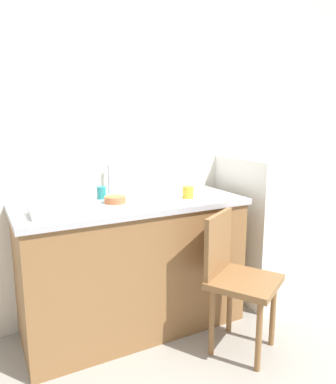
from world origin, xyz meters
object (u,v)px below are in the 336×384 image
at_px(chair, 235,275).
at_px(dish_tray, 55,210).
at_px(refrigerator, 262,227).
at_px(cup_yellow, 188,192).
at_px(cup_teal, 102,193).
at_px(terracotta_bowl, 115,200).

height_order(chair, dish_tray, dish_tray).
bearing_deg(refrigerator, cup_yellow, -174.86).
relative_size(dish_tray, cup_teal, 3.26).
distance_m(refrigerator, dish_tray, 1.74).
height_order(chair, cup_yellow, cup_yellow).
bearing_deg(cup_yellow, cup_teal, 154.25).
xyz_separation_m(refrigerator, terracotta_bowl, (-1.28, 0.02, 0.36)).
bearing_deg(refrigerator, cup_teal, 171.64).
bearing_deg(dish_tray, terracotta_bowl, 17.03).
height_order(dish_tray, cup_yellow, cup_yellow).
distance_m(refrigerator, cup_teal, 1.39).
relative_size(refrigerator, cup_teal, 13.65).
bearing_deg(terracotta_bowl, cup_yellow, -10.49).
distance_m(dish_tray, cup_yellow, 0.93).
distance_m(cup_teal, cup_yellow, 0.61).
relative_size(chair, cup_teal, 10.37).
distance_m(chair, cup_teal, 1.06).
height_order(refrigerator, chair, refrigerator).
bearing_deg(cup_yellow, chair, -79.60).
bearing_deg(cup_teal, refrigerator, -8.36).
distance_m(terracotta_bowl, cup_teal, 0.17).
xyz_separation_m(dish_tray, terracotta_bowl, (0.42, 0.13, -0.00)).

